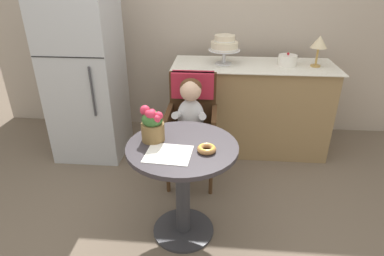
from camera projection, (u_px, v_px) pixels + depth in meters
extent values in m
plane|color=#6B5B4C|center=(184.00, 230.00, 2.38)|extent=(8.00, 8.00, 0.00)
cube|color=#B2A393|center=(201.00, 8.00, 3.43)|extent=(4.80, 0.10, 2.70)
cylinder|color=#332D33|center=(182.00, 147.00, 2.06)|extent=(0.72, 0.72, 0.03)
cylinder|color=#333338|center=(183.00, 193.00, 2.22)|extent=(0.10, 0.10, 0.69)
cylinder|color=#333338|center=(184.00, 229.00, 2.37)|extent=(0.44, 0.44, 0.02)
cube|color=#472D19|center=(191.00, 134.00, 2.73)|extent=(0.42, 0.42, 0.04)
cube|color=#472D19|center=(193.00, 98.00, 2.79)|extent=(0.40, 0.04, 0.46)
cube|color=#472D19|center=(169.00, 121.00, 2.70)|extent=(0.04, 0.38, 0.18)
cube|color=#472D19|center=(214.00, 123.00, 2.67)|extent=(0.04, 0.38, 0.18)
cube|color=#B22338|center=(193.00, 85.00, 2.74)|extent=(0.36, 0.11, 0.22)
cylinder|color=#472D19|center=(168.00, 169.00, 2.70)|extent=(0.03, 0.03, 0.45)
cylinder|color=#472D19|center=(211.00, 171.00, 2.67)|extent=(0.03, 0.03, 0.45)
cylinder|color=#472D19|center=(174.00, 148.00, 3.02)|extent=(0.03, 0.03, 0.45)
cylinder|color=#472D19|center=(212.00, 149.00, 2.99)|extent=(0.03, 0.03, 0.45)
ellipsoid|color=silver|center=(191.00, 116.00, 2.64)|extent=(0.22, 0.16, 0.30)
sphere|color=#E0B293|center=(191.00, 91.00, 2.53)|extent=(0.17, 0.17, 0.17)
ellipsoid|color=#4C2D19|center=(191.00, 87.00, 2.54)|extent=(0.17, 0.17, 0.14)
cylinder|color=silver|center=(178.00, 115.00, 2.55)|extent=(0.08, 0.23, 0.13)
sphere|color=#E0B293|center=(178.00, 127.00, 2.51)|extent=(0.06, 0.06, 0.06)
cylinder|color=silver|center=(202.00, 116.00, 2.53)|extent=(0.08, 0.23, 0.13)
sphere|color=#E0B293|center=(200.00, 128.00, 2.49)|extent=(0.06, 0.06, 0.06)
cylinder|color=#3F4760|center=(183.00, 132.00, 2.62)|extent=(0.09, 0.22, 0.09)
cylinder|color=#3F4760|center=(182.00, 157.00, 2.60)|extent=(0.08, 0.08, 0.26)
cylinder|color=#3F4760|center=(197.00, 133.00, 2.61)|extent=(0.09, 0.22, 0.09)
cylinder|color=#3F4760|center=(196.00, 158.00, 2.59)|extent=(0.08, 0.08, 0.26)
cube|color=white|center=(168.00, 154.00, 1.96)|extent=(0.29, 0.26, 0.00)
torus|color=#AD7542|center=(207.00, 149.00, 1.98)|extent=(0.12, 0.12, 0.03)
torus|color=gold|center=(207.00, 148.00, 1.97)|extent=(0.10, 0.10, 0.02)
cylinder|color=brown|center=(153.00, 132.00, 2.09)|extent=(0.15, 0.15, 0.12)
ellipsoid|color=#38662D|center=(152.00, 119.00, 2.05)|extent=(0.14, 0.14, 0.10)
sphere|color=#D82D4C|center=(159.00, 116.00, 2.03)|extent=(0.06, 0.06, 0.06)
sphere|color=#D82D4C|center=(155.00, 118.00, 2.07)|extent=(0.06, 0.06, 0.06)
sphere|color=#D82D4C|center=(152.00, 113.00, 2.06)|extent=(0.05, 0.05, 0.05)
sphere|color=#D82D4C|center=(145.00, 110.00, 2.05)|extent=(0.07, 0.07, 0.07)
sphere|color=#D82D4C|center=(148.00, 114.00, 2.02)|extent=(0.05, 0.05, 0.05)
sphere|color=#D82D4C|center=(151.00, 115.00, 2.01)|extent=(0.07, 0.07, 0.07)
sphere|color=#D82D4C|center=(157.00, 119.00, 2.01)|extent=(0.05, 0.05, 0.05)
cube|color=#93754C|center=(250.00, 108.00, 3.29)|extent=(1.50, 0.56, 0.90)
cube|color=white|center=(254.00, 65.00, 3.10)|extent=(1.56, 0.62, 0.01)
cylinder|color=silver|center=(224.00, 63.00, 3.11)|extent=(0.16, 0.16, 0.01)
cylinder|color=silver|center=(224.00, 57.00, 3.09)|extent=(0.03, 0.03, 0.12)
cylinder|color=silver|center=(224.00, 50.00, 3.06)|extent=(0.30, 0.30, 0.01)
cylinder|color=beige|center=(224.00, 46.00, 3.04)|extent=(0.26, 0.25, 0.08)
cylinder|color=white|center=(224.00, 48.00, 3.05)|extent=(0.26, 0.26, 0.01)
cylinder|color=beige|center=(225.00, 38.00, 3.01)|extent=(0.19, 0.19, 0.06)
cylinder|color=white|center=(225.00, 41.00, 3.02)|extent=(0.20, 0.20, 0.01)
cylinder|color=white|center=(287.00, 60.00, 3.05)|extent=(0.17, 0.17, 0.10)
sphere|color=red|center=(288.00, 54.00, 3.02)|extent=(0.02, 0.02, 0.02)
cylinder|color=#B28C47|center=(315.00, 66.00, 3.03)|extent=(0.09, 0.09, 0.01)
cylinder|color=#B28C47|center=(317.00, 56.00, 2.99)|extent=(0.02, 0.02, 0.16)
cone|color=beige|center=(319.00, 42.00, 2.93)|extent=(0.15, 0.15, 0.11)
cube|color=#B7BABF|center=(85.00, 72.00, 3.06)|extent=(0.64, 0.60, 1.70)
cube|color=black|center=(67.00, 57.00, 2.70)|extent=(0.63, 0.01, 0.01)
cylinder|color=#3F3F44|center=(92.00, 92.00, 2.80)|extent=(0.02, 0.02, 0.45)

